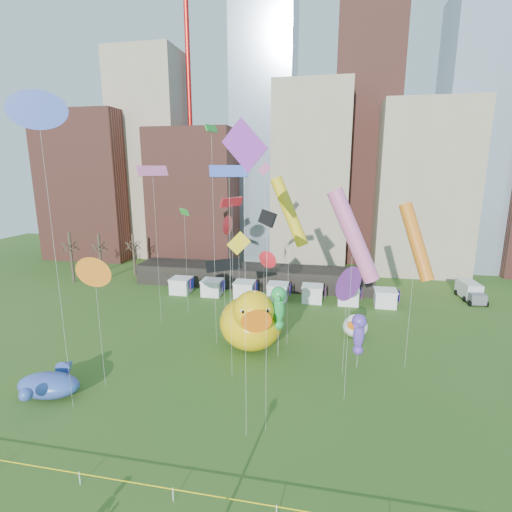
% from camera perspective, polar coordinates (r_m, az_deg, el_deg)
% --- Properties ---
extents(ground, '(160.00, 160.00, 0.00)m').
position_cam_1_polar(ground, '(26.73, -12.14, -31.94)').
color(ground, '#28591C').
rests_on(ground, ground).
extents(skyline, '(101.00, 23.00, 68.00)m').
position_cam_1_polar(skyline, '(78.54, 7.02, 14.73)').
color(skyline, brown).
rests_on(skyline, ground).
extents(crane_left, '(23.00, 1.00, 76.00)m').
position_cam_1_polar(crane_left, '(90.83, -9.63, 30.75)').
color(crane_left, red).
rests_on(crane_left, ground).
extents(crane_right, '(23.00, 1.00, 76.00)m').
position_cam_1_polar(crane_right, '(88.88, 29.49, 29.82)').
color(crane_right, red).
rests_on(crane_right, ground).
extents(pavilion, '(38.00, 6.00, 3.20)m').
position_cam_1_polar(pavilion, '(62.83, -0.49, -2.97)').
color(pavilion, black).
rests_on(pavilion, ground).
extents(vendor_tents, '(33.24, 2.80, 2.40)m').
position_cam_1_polar(vendor_tents, '(56.51, 3.28, -5.35)').
color(vendor_tents, white).
rests_on(vendor_tents, ground).
extents(bare_trees, '(8.44, 6.44, 8.50)m').
position_cam_1_polar(bare_trees, '(70.90, -21.94, -0.08)').
color(bare_trees, '#382B21').
rests_on(bare_trees, ground).
extents(caution_tape, '(50.00, 0.06, 0.90)m').
position_cam_1_polar(caution_tape, '(26.26, -12.22, -30.89)').
color(caution_tape, white).
rests_on(caution_tape, ground).
extents(big_duck, '(8.73, 9.96, 7.00)m').
position_cam_1_polar(big_duck, '(40.79, -0.68, -9.50)').
color(big_duck, yellow).
rests_on(big_duck, ground).
extents(small_duck, '(3.43, 4.11, 2.95)m').
position_cam_1_polar(small_duck, '(45.65, 14.46, -9.95)').
color(small_duck, white).
rests_on(small_duck, ground).
extents(seahorse_green, '(1.57, 1.95, 7.46)m').
position_cam_1_polar(seahorse_green, '(38.38, 3.36, -7.18)').
color(seahorse_green, silver).
rests_on(seahorse_green, ground).
extents(seahorse_purple, '(1.75, 1.98, 5.46)m').
position_cam_1_polar(seahorse_purple, '(38.16, 15.01, -10.70)').
color(seahorse_purple, silver).
rests_on(seahorse_purple, ground).
extents(whale_inflatable, '(5.53, 6.85, 2.34)m').
position_cam_1_polar(whale_inflatable, '(38.23, -28.21, -16.30)').
color(whale_inflatable, '#423BA3').
rests_on(whale_inflatable, ground).
extents(box_truck, '(2.82, 6.11, 2.52)m').
position_cam_1_polar(box_truck, '(64.32, 29.13, -4.55)').
color(box_truck, silver).
rests_on(box_truck, ground).
extents(kite_0, '(0.42, 2.20, 13.68)m').
position_cam_1_polar(kite_0, '(42.83, -4.02, 4.56)').
color(kite_0, silver).
rests_on(kite_0, ground).
extents(kite_1, '(1.56, 0.73, 19.51)m').
position_cam_1_polar(kite_1, '(49.98, 1.24, 11.69)').
color(kite_1, silver).
rests_on(kite_1, ground).
extents(kite_2, '(1.71, 2.82, 16.05)m').
position_cam_1_polar(kite_2, '(24.92, 1.64, 5.42)').
color(kite_2, silver).
rests_on(kite_2, ground).
extents(kite_3, '(0.74, 2.16, 22.81)m').
position_cam_1_polar(kite_3, '(39.11, -6.64, 17.73)').
color(kite_3, silver).
rests_on(kite_3, ground).
extents(kite_4, '(4.33, 2.36, 17.99)m').
position_cam_1_polar(kite_4, '(38.97, 4.97, 6.50)').
color(kite_4, silver).
rests_on(kite_4, ground).
extents(kite_5, '(3.09, 1.67, 18.99)m').
position_cam_1_polar(kite_5, '(32.03, -4.03, 12.22)').
color(kite_5, silver).
rests_on(kite_5, ground).
extents(kite_6, '(2.52, 0.74, 11.68)m').
position_cam_1_polar(kite_6, '(34.30, -22.81, -2.18)').
color(kite_6, silver).
rests_on(kite_6, ground).
extents(kite_7, '(1.91, 2.78, 10.30)m').
position_cam_1_polar(kite_7, '(35.12, 13.36, -3.95)').
color(kite_7, silver).
rests_on(kite_7, ground).
extents(kite_8, '(1.66, 1.38, 9.57)m').
position_cam_1_polar(kite_8, '(43.69, 1.59, -0.56)').
color(kite_8, silver).
rests_on(kite_8, ground).
extents(kite_9, '(4.31, 1.72, 17.39)m').
position_cam_1_polar(kite_9, '(29.57, 14.22, 2.91)').
color(kite_9, silver).
rests_on(kite_9, ground).
extents(kite_10, '(3.56, 2.94, 9.16)m').
position_cam_1_polar(kite_10, '(41.68, -4.76, -1.36)').
color(kite_10, silver).
rests_on(kite_10, ground).
extents(kite_11, '(2.02, 2.23, 13.79)m').
position_cam_1_polar(kite_11, '(49.53, -10.60, 6.34)').
color(kite_11, silver).
rests_on(kite_11, ground).
extents(kite_12, '(2.60, 0.38, 12.26)m').
position_cam_1_polar(kite_12, '(41.00, -2.57, 1.69)').
color(kite_12, silver).
rests_on(kite_12, ground).
extents(kite_13, '(2.47, 1.43, 23.84)m').
position_cam_1_polar(kite_13, '(31.32, -29.61, 18.22)').
color(kite_13, silver).
rests_on(kite_13, ground).
extents(kite_14, '(3.61, 3.80, 15.81)m').
position_cam_1_polar(kite_14, '(37.00, 22.66, 1.94)').
color(kite_14, silver).
rests_on(kite_14, ground).
extents(kite_15, '(3.10, 1.06, 21.71)m').
position_cam_1_polar(kite_15, '(24.03, -1.74, 15.33)').
color(kite_15, silver).
rests_on(kite_15, ground).
extents(kite_16, '(1.83, 3.00, 15.81)m').
position_cam_1_polar(kite_16, '(40.30, -3.61, 7.87)').
color(kite_16, silver).
rests_on(kite_16, ground).
extents(kite_17, '(2.53, 3.57, 19.04)m').
position_cam_1_polar(kite_17, '(46.64, -15.08, 11.99)').
color(kite_17, silver).
rests_on(kite_17, ground).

